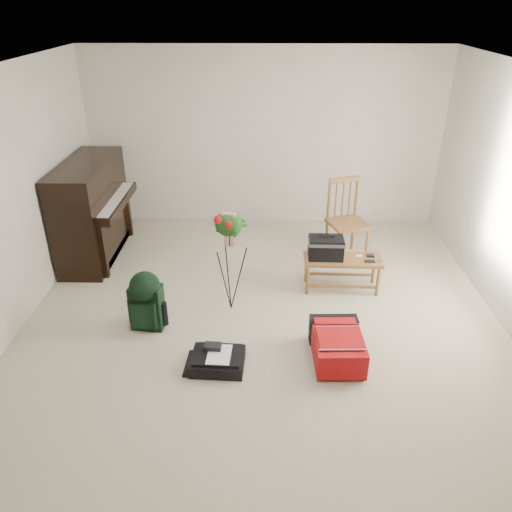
{
  "coord_description": "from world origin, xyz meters",
  "views": [
    {
      "loc": [
        0.01,
        -4.25,
        3.07
      ],
      "look_at": [
        -0.07,
        0.35,
        0.64
      ],
      "focal_mm": 35.0,
      "sensor_mm": 36.0,
      "label": 1
    }
  ],
  "objects_px": {
    "piano": "(93,212)",
    "flower_stand": "(230,262)",
    "black_duffel": "(218,360)",
    "green_backpack": "(146,298)",
    "red_suitcase": "(337,342)",
    "dining_chair": "(347,221)",
    "bench": "(331,251)"
  },
  "relations": [
    {
      "from": "red_suitcase",
      "to": "green_backpack",
      "type": "distance_m",
      "value": 1.94
    },
    {
      "from": "red_suitcase",
      "to": "flower_stand",
      "type": "distance_m",
      "value": 1.38
    },
    {
      "from": "black_duffel",
      "to": "flower_stand",
      "type": "xyz_separation_m",
      "value": [
        0.06,
        0.98,
        0.5
      ]
    },
    {
      "from": "green_backpack",
      "to": "flower_stand",
      "type": "bearing_deg",
      "value": 30.43
    },
    {
      "from": "green_backpack",
      "to": "red_suitcase",
      "type": "bearing_deg",
      "value": -6.29
    },
    {
      "from": "red_suitcase",
      "to": "black_duffel",
      "type": "height_order",
      "value": "red_suitcase"
    },
    {
      "from": "black_duffel",
      "to": "flower_stand",
      "type": "distance_m",
      "value": 1.1
    },
    {
      "from": "green_backpack",
      "to": "flower_stand",
      "type": "relative_size",
      "value": 0.55
    },
    {
      "from": "dining_chair",
      "to": "red_suitcase",
      "type": "relative_size",
      "value": 1.52
    },
    {
      "from": "bench",
      "to": "dining_chair",
      "type": "bearing_deg",
      "value": 70.99
    },
    {
      "from": "red_suitcase",
      "to": "green_backpack",
      "type": "bearing_deg",
      "value": 165.27
    },
    {
      "from": "piano",
      "to": "green_backpack",
      "type": "height_order",
      "value": "piano"
    },
    {
      "from": "piano",
      "to": "bench",
      "type": "relative_size",
      "value": 1.68
    },
    {
      "from": "bench",
      "to": "flower_stand",
      "type": "relative_size",
      "value": 0.76
    },
    {
      "from": "dining_chair",
      "to": "black_duffel",
      "type": "distance_m",
      "value": 2.71
    },
    {
      "from": "piano",
      "to": "black_duffel",
      "type": "xyz_separation_m",
      "value": [
        1.78,
        -2.23,
        -0.53
      ]
    },
    {
      "from": "flower_stand",
      "to": "bench",
      "type": "bearing_deg",
      "value": 31.97
    },
    {
      "from": "piano",
      "to": "flower_stand",
      "type": "relative_size",
      "value": 1.28
    },
    {
      "from": "piano",
      "to": "green_backpack",
      "type": "relative_size",
      "value": 2.35
    },
    {
      "from": "bench",
      "to": "flower_stand",
      "type": "distance_m",
      "value": 1.21
    },
    {
      "from": "dining_chair",
      "to": "flower_stand",
      "type": "distance_m",
      "value": 1.89
    },
    {
      "from": "bench",
      "to": "green_backpack",
      "type": "relative_size",
      "value": 1.4
    },
    {
      "from": "piano",
      "to": "bench",
      "type": "xyz_separation_m",
      "value": [
        2.96,
        -0.81,
        -0.12
      ]
    },
    {
      "from": "black_duffel",
      "to": "green_backpack",
      "type": "xyz_separation_m",
      "value": [
        -0.77,
        0.61,
        0.28
      ]
    },
    {
      "from": "green_backpack",
      "to": "flower_stand",
      "type": "distance_m",
      "value": 0.93
    },
    {
      "from": "dining_chair",
      "to": "red_suitcase",
      "type": "bearing_deg",
      "value": -118.73
    },
    {
      "from": "piano",
      "to": "green_backpack",
      "type": "xyz_separation_m",
      "value": [
        1.01,
        -1.62,
        -0.25
      ]
    },
    {
      "from": "flower_stand",
      "to": "piano",
      "type": "bearing_deg",
      "value": 155.85
    },
    {
      "from": "flower_stand",
      "to": "black_duffel",
      "type": "bearing_deg",
      "value": -83.44
    },
    {
      "from": "red_suitcase",
      "to": "bench",
      "type": "bearing_deg",
      "value": 85.04
    },
    {
      "from": "piano",
      "to": "red_suitcase",
      "type": "height_order",
      "value": "piano"
    },
    {
      "from": "red_suitcase",
      "to": "dining_chair",
      "type": "bearing_deg",
      "value": 78.0
    }
  ]
}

